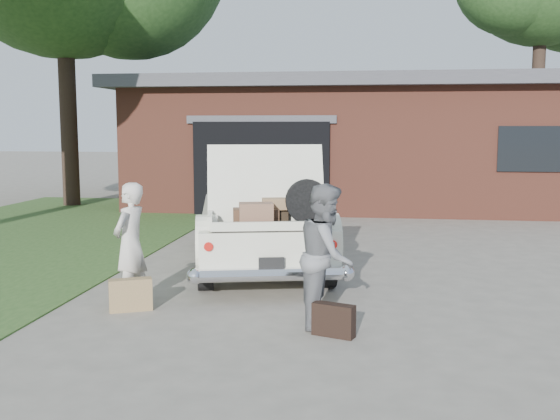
# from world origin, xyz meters

# --- Properties ---
(ground) EXTENTS (90.00, 90.00, 0.00)m
(ground) POSITION_xyz_m (0.00, 0.00, 0.00)
(ground) COLOR gray
(ground) RESTS_ON ground
(house) EXTENTS (12.80, 7.80, 3.30)m
(house) POSITION_xyz_m (0.98, 11.47, 1.67)
(house) COLOR brown
(house) RESTS_ON ground
(sedan) EXTENTS (2.78, 4.87, 1.85)m
(sedan) POSITION_xyz_m (-0.59, 2.59, 0.67)
(sedan) COLOR silver
(sedan) RESTS_ON ground
(woman_left) EXTENTS (0.44, 0.58, 1.44)m
(woman_left) POSITION_xyz_m (-1.73, 0.22, 0.72)
(woman_left) COLOR beige
(woman_left) RESTS_ON ground
(woman_right) EXTENTS (0.59, 0.75, 1.50)m
(woman_right) POSITION_xyz_m (0.63, -0.34, 0.75)
(woman_right) COLOR slate
(woman_right) RESTS_ON ground
(suitcase_left) EXTENTS (0.50, 0.34, 0.37)m
(suitcase_left) POSITION_xyz_m (-1.62, -0.10, 0.19)
(suitcase_left) COLOR #9A7C4E
(suitcase_left) RESTS_ON ground
(suitcase_right) EXTENTS (0.45, 0.27, 0.33)m
(suitcase_right) POSITION_xyz_m (0.72, -0.69, 0.17)
(suitcase_right) COLOR black
(suitcase_right) RESTS_ON ground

